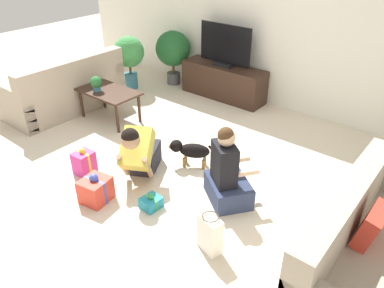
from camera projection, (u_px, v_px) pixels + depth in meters
ground_plane at (162, 172)px, 4.51m from camera, size 16.00×16.00×0.00m
wall_back at (278, 23)px, 5.61m from camera, size 8.40×0.06×2.60m
sofa_left at (65, 91)px, 5.92m from camera, size 0.86×1.82×0.86m
sofa_right at (372, 258)px, 2.96m from camera, size 0.86×1.82×0.86m
coffee_table at (109, 94)px, 5.54m from camera, size 0.93×0.55×0.47m
tv_console at (223, 82)px, 6.34m from camera, size 1.48×0.43×0.56m
tv at (225, 48)px, 6.05m from camera, size 0.96×0.20×0.67m
potted_plant_back_left at (173, 50)px, 6.72m from camera, size 0.63×0.63×0.97m
potted_plant_corner_left at (129, 55)px, 6.52m from camera, size 0.53×0.53×0.93m
person_kneeling at (140, 151)px, 4.28m from camera, size 0.63×0.79×0.77m
person_sitting at (227, 176)px, 3.92m from camera, size 0.66×0.63×0.88m
dog at (190, 150)px, 4.54m from camera, size 0.52×0.35×0.34m
gift_box_a at (96, 190)px, 3.99m from camera, size 0.32×0.34×0.34m
gift_box_b at (84, 163)px, 4.43m from camera, size 0.22×0.23×0.34m
gift_box_c at (151, 202)px, 3.92m from camera, size 0.20×0.21×0.18m
gift_bag_a at (210, 234)px, 3.35m from camera, size 0.26×0.19×0.39m
tabletop_plant at (96, 83)px, 5.43m from camera, size 0.17×0.17×0.22m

